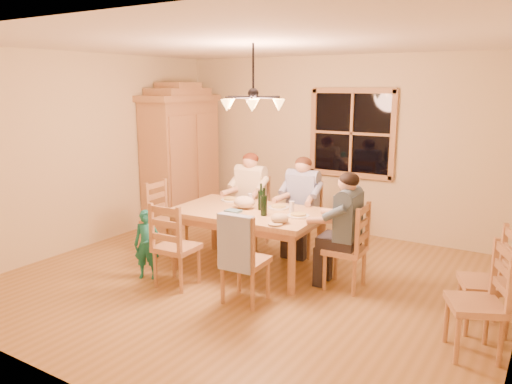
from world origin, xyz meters
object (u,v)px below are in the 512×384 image
Objects in this scene: dining_table at (248,218)px; chair_end_left at (168,232)px; armoire at (181,159)px; wine_bottle_b at (264,202)px; adult_slate_man at (347,216)px; chair_far_left at (250,224)px; chair_spare_front at (473,321)px; chair_far_right at (302,232)px; chair_near_right at (245,274)px; child at (147,245)px; adult_plaid_man at (302,193)px; wine_bottle_a at (261,197)px; chandelier at (253,102)px; adult_woman at (250,188)px; chair_spare_back at (483,299)px; chair_end_right at (345,262)px; chair_near_left at (177,260)px.

chair_end_left is at bearing -176.87° from dining_table.
armoire is at bearing 149.06° from dining_table.
adult_slate_man is at bearing 11.64° from wine_bottle_b.
chair_far_left is 1.00× the size of chair_end_left.
chair_end_left is at bearing 56.23° from chair_spare_front.
dining_table is at bearing 67.62° from chair_far_right.
chair_near_right is 1.36m from child.
chair_end_left is 1.89m from adult_plaid_man.
dining_table is at bearing 117.90° from chair_far_left.
armoire is at bearing -12.80° from adult_plaid_man.
dining_table is 0.31m from wine_bottle_a.
adult_plaid_man is 1.24m from adult_slate_man.
chandelier is 0.88× the size of adult_woman.
adult_plaid_man reaches higher than chair_far_left.
chair_spare_back is at bearing -24.71° from chair_spare_front.
wine_bottle_a is at bearing 93.32° from chair_end_left.
chair_spare_back is at bearing -5.59° from wine_bottle_a.
adult_woman reaches higher than chair_end_right.
chair_spare_back is at bearing -3.49° from dining_table.
chair_near_left is at bearing -114.77° from dining_table.
armoire is 2.63× the size of adult_plaid_man.
adult_plaid_man is at bearing 70.75° from dining_table.
armoire reaches higher than chair_spare_back.
chandelier reaches higher than wine_bottle_a.
adult_slate_man is 1.58m from chair_spare_back.
child reaches higher than dining_table.
chair_far_left is at bearing 136.74° from chair_end_left.
chair_far_right is 0.97m from adult_woman.
chair_near_right is at bearing -38.63° from armoire.
armoire is 2.32× the size of chair_near_right.
adult_plaid_man is at bearing 64.80° from chair_near_left.
chair_end_right is at bearing -0.99° from wine_bottle_a.
chair_end_right is 1.28m from wine_bottle_a.
chair_near_left is at bearing -140.23° from chandelier.
wine_bottle_b is (0.80, -0.95, 0.62)m from chair_far_left.
chair_spare_back is (2.45, 0.15, -1.77)m from chandelier.
adult_woman is at bearing 121.03° from dining_table.
chandelier is 0.78× the size of chair_far_left.
chair_far_right and chair_end_right have the same top height.
wine_bottle_a reaches higher than child.
wine_bottle_a is (0.54, 0.96, 0.62)m from chair_near_left.
chair_end_left is 3.00× the size of wine_bottle_a.
chair_far_left and chair_spare_front have the same top height.
adult_plaid_man is at bearing 93.37° from chair_near_right.
adult_woman is at bearing 63.43° from adult_slate_man.
armoire reaches higher than adult_plaid_man.
chair_far_right is 1.00× the size of chair_near_left.
chandelier is 0.88× the size of adult_plaid_man.
wine_bottle_b is (-0.00, -1.00, 0.62)m from chair_far_right.
armoire reaches higher than chair_near_right.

